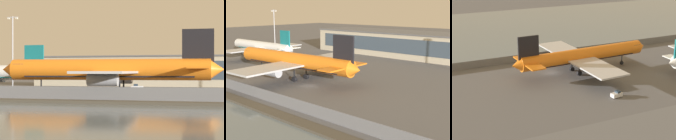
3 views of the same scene
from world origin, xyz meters
The scene contains 7 objects.
ground_plane centered at (0.00, 0.00, 0.00)m, with size 500.00×500.00×0.00m, color #565659.
shoreline_seawall centered at (0.00, -20.50, 0.25)m, with size 320.00×3.00×0.50m.
perimeter_fence centered at (0.00, -16.00, 1.28)m, with size 280.00×0.10×2.55m.
cargo_jet_orange centered at (-9.52, 3.08, 5.43)m, with size 49.49×42.48×14.22m.
baggage_tug centered at (-8.19, 25.99, 0.81)m, with size 3.41×2.08×1.80m.
terminal_building centered at (-4.49, 65.72, 5.30)m, with size 94.30×21.64×10.59m.
apron_light_mast_apron_east centered at (-41.62, 19.90, 11.38)m, with size 3.20×0.40×20.22m.
Camera 1 is at (14.01, -88.76, 5.33)m, focal length 70.00 mm.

